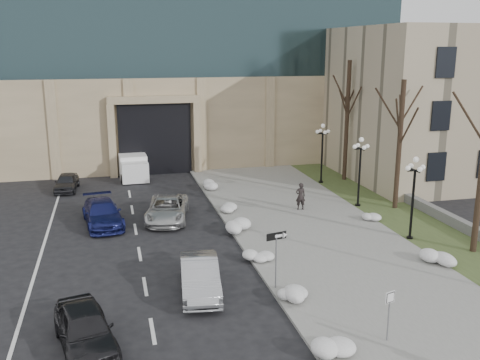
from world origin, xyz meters
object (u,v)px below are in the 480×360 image
at_px(box_truck, 132,165).
at_px(lamppost_b, 414,187).
at_px(one_way_sign, 280,242).
at_px(car_e, 67,182).
at_px(keep_sign, 389,306).
at_px(lamppost_d, 322,145).
at_px(car_d, 167,209).
at_px(lamppost_c, 360,162).
at_px(car_c, 103,213).
at_px(pedestrian, 300,196).
at_px(car_b, 200,276).
at_px(car_a, 85,329).

bearing_deg(box_truck, lamppost_b, -55.58).
bearing_deg(box_truck, one_way_sign, -79.64).
height_order(car_e, keep_sign, keep_sign).
xyz_separation_m(car_e, box_truck, (5.01, 3.54, 0.30)).
height_order(lamppost_b, lamppost_d, same).
bearing_deg(one_way_sign, lamppost_b, 12.72).
bearing_deg(lamppost_b, car_d, 152.00).
bearing_deg(box_truck, lamppost_c, -43.84).
distance_m(car_c, keep_sign, 19.08).
distance_m(car_c, box_truck, 12.62).
bearing_deg(lamppost_b, car_e, 141.00).
distance_m(car_d, one_way_sign, 11.74).
distance_m(car_c, pedestrian, 12.57).
relative_size(car_d, pedestrian, 2.90).
xyz_separation_m(car_e, lamppost_c, (19.30, -9.13, 2.43)).
bearing_deg(pedestrian, car_b, 53.60).
bearing_deg(lamppost_c, keep_sign, -112.45).
distance_m(car_e, one_way_sign, 22.43).
bearing_deg(one_way_sign, car_b, 158.16).
distance_m(car_c, lamppost_c, 16.82).
bearing_deg(lamppost_b, car_c, 157.87).
bearing_deg(car_b, one_way_sign, -3.20).
relative_size(one_way_sign, lamppost_c, 0.57).
xyz_separation_m(one_way_sign, keep_sign, (2.46, -5.15, -0.74)).
bearing_deg(one_way_sign, pedestrian, 52.93).
relative_size(car_b, car_d, 0.89).
xyz_separation_m(car_b, one_way_sign, (3.45, -0.57, 1.48)).
distance_m(box_truck, lamppost_c, 19.21).
bearing_deg(one_way_sign, car_d, 96.14).
xyz_separation_m(pedestrian, lamppost_d, (4.09, 6.44, 2.05)).
xyz_separation_m(car_b, car_e, (-6.81, 19.31, -0.12)).
distance_m(car_c, lamppost_b, 18.13).
xyz_separation_m(keep_sign, lamppost_c, (6.57, 15.90, 1.57)).
bearing_deg(car_d, lamppost_d, 37.67).
distance_m(car_a, pedestrian, 18.96).
bearing_deg(car_d, car_b, -76.89).
distance_m(pedestrian, keep_sign, 16.16).
relative_size(car_d, one_way_sign, 1.92).
relative_size(car_e, lamppost_b, 0.80).
bearing_deg(box_truck, car_c, -103.07).
relative_size(car_b, box_truck, 0.74).
bearing_deg(lamppost_b, car_a, -157.50).
bearing_deg(car_e, box_truck, 39.69).
relative_size(pedestrian, one_way_sign, 0.66).
distance_m(box_truck, one_way_sign, 24.04).
xyz_separation_m(box_truck, lamppost_b, (14.29, -19.17, 2.12)).
distance_m(car_e, pedestrian, 17.72).
bearing_deg(keep_sign, pedestrian, 63.56).
bearing_deg(car_a, box_truck, 71.58).
height_order(keep_sign, lamppost_b, lamppost_b).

